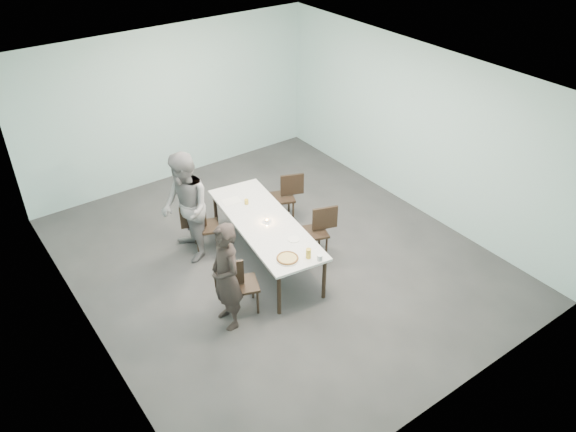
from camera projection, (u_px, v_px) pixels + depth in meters
ground at (276, 258)px, 9.21m from camera, size 7.00×7.00×0.00m
room_shell at (275, 147)px, 8.09m from camera, size 6.02×7.02×3.01m
table at (265, 225)px, 8.78m from camera, size 1.26×2.70×0.75m
chair_near_left at (237, 282)px, 7.93m from camera, size 0.65×0.54×0.87m
chair_far_left at (201, 224)px, 9.14m from camera, size 0.65×0.54×0.87m
chair_near_right at (318, 228)px, 9.05m from camera, size 0.65×0.53×0.87m
chair_far_right at (286, 193)px, 9.95m from camera, size 0.65×0.55×0.87m
diner_near at (226, 277)px, 7.52m from camera, size 0.42×0.62×1.64m
diner_far at (186, 208)px, 8.77m from camera, size 0.82×0.99×1.84m
pizza at (287, 258)px, 7.95m from camera, size 0.34×0.34×0.04m
side_plate at (294, 239)px, 8.35m from camera, size 0.18×0.18×0.01m
beer_glass at (308, 253)px, 7.95m from camera, size 0.08×0.08×0.15m
water_tumbler at (320, 258)px, 7.92m from camera, size 0.08×0.08×0.09m
tealight at (267, 221)px, 8.73m from camera, size 0.06×0.06×0.05m
amber_tumbler at (246, 202)px, 9.17m from camera, size 0.07×0.07×0.08m
menu at (231, 201)px, 9.26m from camera, size 0.33×0.26×0.01m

